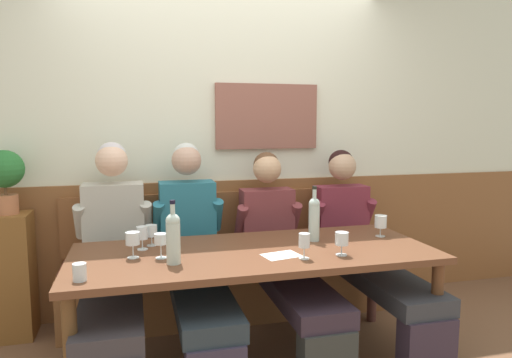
% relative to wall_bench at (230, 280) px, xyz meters
% --- Properties ---
extents(room_wall_back, '(6.80, 0.12, 2.80)m').
position_rel_wall_bench_xyz_m(room_wall_back, '(0.00, 0.26, 1.12)').
color(room_wall_back, silver).
rests_on(room_wall_back, ground).
extents(wood_wainscot_panel, '(6.80, 0.03, 1.02)m').
position_rel_wall_bench_xyz_m(wood_wainscot_panel, '(0.00, 0.21, 0.23)').
color(wood_wainscot_panel, brown).
rests_on(wood_wainscot_panel, ground).
extents(wall_bench, '(2.45, 0.42, 0.94)m').
position_rel_wall_bench_xyz_m(wall_bench, '(0.00, 0.00, 0.00)').
color(wall_bench, brown).
rests_on(wall_bench, ground).
extents(dining_table, '(2.15, 0.89, 0.72)m').
position_rel_wall_bench_xyz_m(dining_table, '(0.00, -0.74, 0.37)').
color(dining_table, brown).
rests_on(dining_table, ground).
extents(person_center_left_seat, '(0.52, 1.36, 1.35)m').
position_rel_wall_bench_xyz_m(person_center_left_seat, '(-0.84, -0.37, 0.38)').
color(person_center_left_seat, '#30303B').
rests_on(person_center_left_seat, ground).
extents(person_right_seat, '(0.50, 1.36, 1.34)m').
position_rel_wall_bench_xyz_m(person_right_seat, '(-0.32, -0.37, 0.37)').
color(person_right_seat, '#332D41').
rests_on(person_right_seat, ground).
extents(person_center_right_seat, '(0.50, 1.36, 1.26)m').
position_rel_wall_bench_xyz_m(person_center_right_seat, '(0.28, -0.41, 0.33)').
color(person_center_right_seat, '#2F3230').
rests_on(person_center_right_seat, ground).
extents(person_left_seat, '(0.52, 1.36, 1.27)m').
position_rel_wall_bench_xyz_m(person_left_seat, '(0.90, -0.41, 0.33)').
color(person_left_seat, '#312635').
rests_on(person_left_seat, ground).
extents(wine_bottle_green_tall, '(0.07, 0.07, 0.36)m').
position_rel_wall_bench_xyz_m(wine_bottle_green_tall, '(0.43, -0.63, 0.59)').
color(wine_bottle_green_tall, '#B3C6BD').
rests_on(wine_bottle_green_tall, dining_table).
extents(wine_bottle_amber_mid, '(0.08, 0.08, 0.35)m').
position_rel_wall_bench_xyz_m(wine_bottle_amber_mid, '(-0.49, -0.89, 0.59)').
color(wine_bottle_amber_mid, '#B6C9BE').
rests_on(wine_bottle_amber_mid, dining_table).
extents(wine_glass_center_rear, '(0.07, 0.07, 0.14)m').
position_rel_wall_bench_xyz_m(wine_glass_center_rear, '(-0.55, -0.77, 0.54)').
color(wine_glass_center_rear, silver).
rests_on(wine_glass_center_rear, dining_table).
extents(wine_glass_mid_left, '(0.08, 0.08, 0.14)m').
position_rel_wall_bench_xyz_m(wine_glass_mid_left, '(0.46, -0.97, 0.53)').
color(wine_glass_mid_left, silver).
rests_on(wine_glass_mid_left, dining_table).
extents(wine_glass_center_front, '(0.06, 0.06, 0.15)m').
position_rel_wall_bench_xyz_m(wine_glass_center_front, '(0.22, -0.98, 0.54)').
color(wine_glass_center_front, silver).
rests_on(wine_glass_center_front, dining_table).
extents(wine_glass_near_bucket, '(0.08, 0.08, 0.14)m').
position_rel_wall_bench_xyz_m(wine_glass_near_bucket, '(0.90, -0.63, 0.54)').
color(wine_glass_near_bucket, silver).
rests_on(wine_glass_near_bucket, dining_table).
extents(wine_glass_right_end, '(0.08, 0.08, 0.15)m').
position_rel_wall_bench_xyz_m(wine_glass_right_end, '(-0.71, -0.72, 0.55)').
color(wine_glass_right_end, silver).
rests_on(wine_glass_right_end, dining_table).
extents(wine_glass_left_end, '(0.07, 0.07, 0.13)m').
position_rel_wall_bench_xyz_m(wine_glass_left_end, '(-0.60, -0.48, 0.53)').
color(wine_glass_left_end, silver).
rests_on(wine_glass_left_end, dining_table).
extents(wine_glass_mid_right, '(0.07, 0.07, 0.14)m').
position_rel_wall_bench_xyz_m(wine_glass_mid_right, '(-0.65, -0.56, 0.54)').
color(wine_glass_mid_right, silver).
rests_on(wine_glass_mid_right, dining_table).
extents(water_tumbler_center, '(0.07, 0.07, 0.09)m').
position_rel_wall_bench_xyz_m(water_tumbler_center, '(-0.96, -1.05, 0.48)').
color(water_tumbler_center, silver).
rests_on(water_tumbler_center, dining_table).
extents(tasting_sheet_left_guest, '(0.24, 0.19, 0.00)m').
position_rel_wall_bench_xyz_m(tasting_sheet_left_guest, '(0.12, -0.89, 0.44)').
color(tasting_sheet_left_guest, white).
rests_on(tasting_sheet_left_guest, dining_table).
extents(corner_pedestal, '(0.28, 0.28, 0.87)m').
position_rel_wall_bench_xyz_m(corner_pedestal, '(-1.53, 0.03, 0.15)').
color(corner_pedestal, brown).
rests_on(corner_pedestal, ground).
extents(potted_plant, '(0.25, 0.25, 0.43)m').
position_rel_wall_bench_xyz_m(potted_plant, '(-1.53, 0.03, 0.86)').
color(potted_plant, '#B36944').
rests_on(potted_plant, corner_pedestal).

